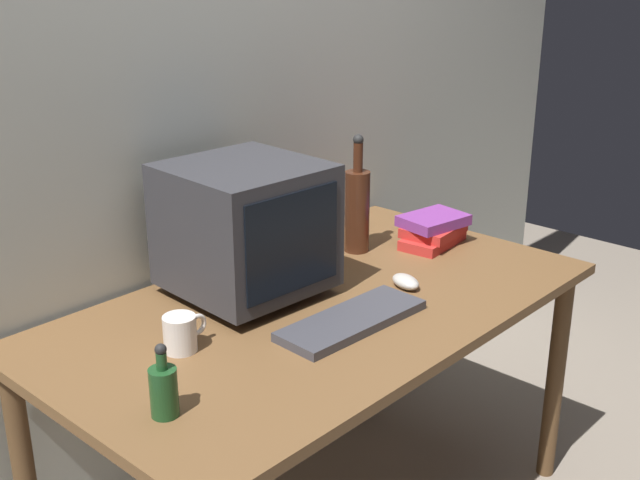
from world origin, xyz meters
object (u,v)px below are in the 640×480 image
crt_monitor (246,228)px  computer_mouse (406,282)px  bottle_short (164,389)px  mug (181,333)px  bottle_tall (357,208)px  keyboard (352,320)px  book_stack (433,230)px

crt_monitor → computer_mouse: bearing=-42.2°
computer_mouse → bottle_short: 0.87m
crt_monitor → mug: crt_monitor is taller
bottle_tall → mug: bottle_tall is taller
computer_mouse → bottle_tall: 0.34m
keyboard → bottle_short: bottle_short is taller
mug → book_stack: bearing=-1.2°
keyboard → mug: size_ratio=3.50×
crt_monitor → book_stack: crt_monitor is taller
crt_monitor → mug: 0.39m
crt_monitor → book_stack: 0.70m
computer_mouse → book_stack: 0.37m
bottle_short → crt_monitor: bearing=31.7°
crt_monitor → bottle_tall: bottle_tall is taller
computer_mouse → crt_monitor: bearing=156.8°
crt_monitor → book_stack: bearing=-12.7°
bottle_tall → bottle_short: size_ratio=2.29×
computer_mouse → mug: (-0.66, 0.17, 0.03)m
bottle_tall → bottle_short: (-1.00, -0.32, -0.08)m
bottle_short → book_stack: size_ratio=0.68×
computer_mouse → bottle_short: size_ratio=0.61×
computer_mouse → book_stack: bearing=42.3°
crt_monitor → bottle_short: size_ratio=2.47×
keyboard → book_stack: size_ratio=1.74×
computer_mouse → bottle_tall: bearing=84.8°
keyboard → bottle_tall: size_ratio=1.12×
book_stack → mug: size_ratio=2.01×
crt_monitor → keyboard: crt_monitor is taller
book_stack → mug: (-1.01, 0.02, -0.00)m
crt_monitor → bottle_tall: size_ratio=1.08×
book_stack → keyboard: bearing=-163.2°
keyboard → bottle_tall: (0.42, 0.33, 0.13)m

